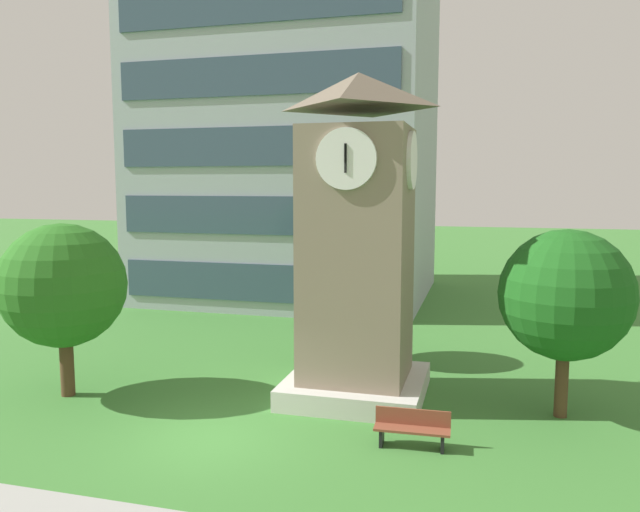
{
  "coord_description": "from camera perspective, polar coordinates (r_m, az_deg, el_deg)",
  "views": [
    {
      "loc": [
        6.33,
        -13.26,
        6.24
      ],
      "look_at": [
        1.39,
        4.99,
        4.03
      ],
      "focal_mm": 34.34,
      "sensor_mm": 36.0,
      "label": 1
    }
  ],
  "objects": [
    {
      "name": "clock_tower",
      "position": [
        17.73,
        3.51,
        -0.12
      ],
      "size": [
        3.98,
        3.98,
        9.36
      ],
      "color": "gray",
      "rests_on": "ground"
    },
    {
      "name": "park_bench",
      "position": [
        15.32,
        8.59,
        -15.57
      ],
      "size": [
        1.82,
        0.55,
        0.88
      ],
      "color": "brown",
      "rests_on": "ground"
    },
    {
      "name": "tree_near_tower",
      "position": [
        17.46,
        21.92,
        -3.41
      ],
      "size": [
        3.49,
        3.49,
        5.09
      ],
      "color": "#513823",
      "rests_on": "ground"
    },
    {
      "name": "office_building",
      "position": [
        35.69,
        -2.46,
        19.89
      ],
      "size": [
        14.78,
        12.55,
        28.8
      ],
      "color": "#9EA8B2",
      "rests_on": "ground"
    },
    {
      "name": "ground_plane",
      "position": [
        15.97,
        -9.96,
        -16.44
      ],
      "size": [
        160.0,
        160.0,
        0.0
      ],
      "primitive_type": "plane",
      "color": "#3D7A33"
    },
    {
      "name": "tree_streetside",
      "position": [
        19.38,
        -22.82,
        -2.56
      ],
      "size": [
        3.63,
        3.63,
        5.14
      ],
      "color": "#513823",
      "rests_on": "ground"
    },
    {
      "name": "tree_by_building",
      "position": [
        21.38,
        2.45,
        -0.58
      ],
      "size": [
        2.81,
        2.81,
        4.99
      ],
      "color": "#513823",
      "rests_on": "ground"
    }
  ]
}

